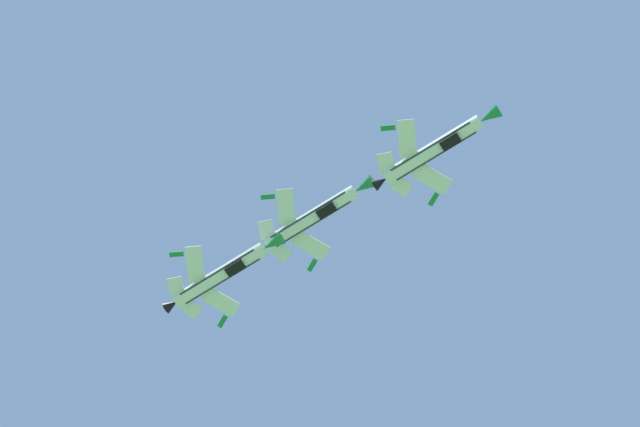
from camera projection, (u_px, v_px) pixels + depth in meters
fighter_jet_lead at (435, 149)px, 150.37m from camera, size 15.56×10.27×4.38m
fighter_jet_left_wing at (313, 217)px, 157.38m from camera, size 15.56×10.22×4.39m
fighter_jet_right_wing at (222, 274)px, 156.50m from camera, size 15.56×10.26×4.38m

